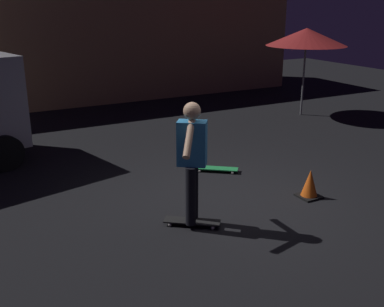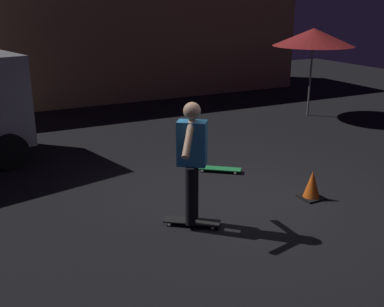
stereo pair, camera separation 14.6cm
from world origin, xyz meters
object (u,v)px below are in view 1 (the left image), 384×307
skateboard_spare (216,169)px  skater (192,154)px  patio_umbrella (306,37)px  traffic_cone (310,185)px  skateboard_ridden (192,222)px

skateboard_spare → skater: bearing=-130.3°
patio_umbrella → traffic_cone: 6.04m
skater → skateboard_ridden: bearing=-26.6°
skateboard_ridden → traffic_cone: traffic_cone is taller
skateboard_spare → skateboard_ridden: bearing=-130.3°
skateboard_ridden → skater: size_ratio=0.44×
patio_umbrella → skater: bearing=-142.8°
skateboard_spare → skater: 2.40m
patio_umbrella → skateboard_spare: (-4.36, -2.72, -2.02)m
skateboard_ridden → traffic_cone: size_ratio=1.61×
skateboard_ridden → skateboard_spare: 2.19m
patio_umbrella → skateboard_spare: bearing=-148.0°
skateboard_spare → traffic_cone: bearing=-68.0°
skateboard_spare → skater: skater is taller
skateboard_ridden → patio_umbrella: bearing=37.2°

